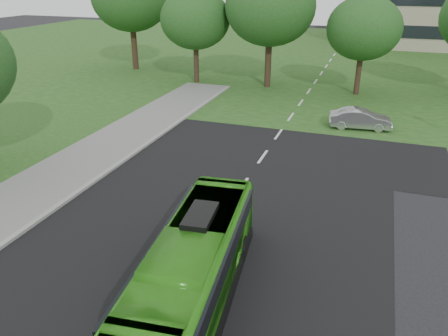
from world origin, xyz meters
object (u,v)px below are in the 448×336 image
at_px(sedan, 360,119).
at_px(tree_park_a, 195,19).
at_px(tree_park_c, 364,28).
at_px(bus, 193,269).
at_px(tree_park_b, 270,7).

bearing_deg(sedan, tree_park_a, 52.09).
relative_size(tree_park_c, sedan, 1.99).
xyz_separation_m(tree_park_a, bus, (11.76, -28.47, -4.44)).
relative_size(tree_park_b, sedan, 2.54).
height_order(tree_park_a, tree_park_c, tree_park_a).
bearing_deg(bus, tree_park_c, 77.70).
height_order(bus, sedan, bus).
bearing_deg(tree_park_a, sedan, -30.28).
bearing_deg(sedan, tree_park_b, 35.03).
distance_m(tree_park_a, tree_park_c, 14.76).
xyz_separation_m(bus, sedan, (3.85, 19.35, -0.62)).
bearing_deg(bus, tree_park_a, 106.11).
bearing_deg(tree_park_b, tree_park_a, -176.65).
xyz_separation_m(tree_park_b, tree_park_c, (7.91, -0.18, -1.47)).
distance_m(bus, sedan, 19.74).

